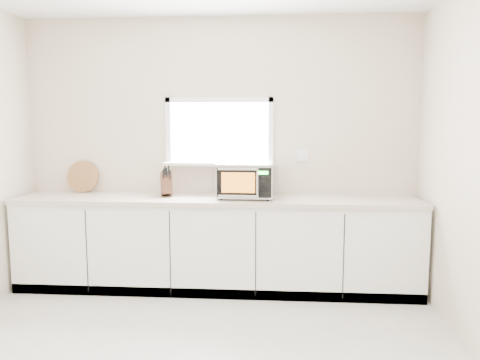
{
  "coord_description": "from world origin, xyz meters",
  "views": [
    {
      "loc": [
        0.57,
        -2.78,
        1.65
      ],
      "look_at": [
        0.24,
        1.55,
        1.11
      ],
      "focal_mm": 35.0,
      "sensor_mm": 36.0,
      "label": 1
    }
  ],
  "objects": [
    {
      "name": "microwave",
      "position": [
        0.29,
        1.7,
        1.1
      ],
      "size": [
        0.54,
        0.45,
        0.34
      ],
      "rotation": [
        0.0,
        0.0,
        -0.02
      ],
      "color": "black",
      "rests_on": "countertop"
    },
    {
      "name": "cabinets",
      "position": [
        0.0,
        1.7,
        0.44
      ],
      "size": [
        3.92,
        0.6,
        0.88
      ],
      "primitive_type": "cube",
      "color": "white",
      "rests_on": "ground"
    },
    {
      "name": "knife_block",
      "position": [
        -0.5,
        1.74,
        1.05
      ],
      "size": [
        0.16,
        0.23,
        0.31
      ],
      "rotation": [
        0.0,
        0.0,
        0.33
      ],
      "color": "#4F2B1C",
      "rests_on": "countertop"
    },
    {
      "name": "cutting_board",
      "position": [
        -1.44,
        1.94,
        1.09
      ],
      "size": [
        0.33,
        0.08,
        0.33
      ],
      "primitive_type": "cylinder",
      "rotation": [
        1.4,
        0.0,
        0.0
      ],
      "color": "brown",
      "rests_on": "countertop"
    },
    {
      "name": "back_wall",
      "position": [
        0.0,
        2.0,
        1.36
      ],
      "size": [
        4.0,
        0.17,
        2.7
      ],
      "color": "beige",
      "rests_on": "ground"
    },
    {
      "name": "coffee_grinder",
      "position": [
        0.28,
        1.67,
        1.03
      ],
      "size": [
        0.13,
        0.13,
        0.22
      ],
      "rotation": [
        0.0,
        0.0,
        -0.07
      ],
      "color": "#AEB0B5",
      "rests_on": "countertop"
    },
    {
      "name": "countertop",
      "position": [
        0.0,
        1.69,
        0.9
      ],
      "size": [
        3.92,
        0.64,
        0.04
      ],
      "primitive_type": "cube",
      "color": "beige",
      "rests_on": "cabinets"
    }
  ]
}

